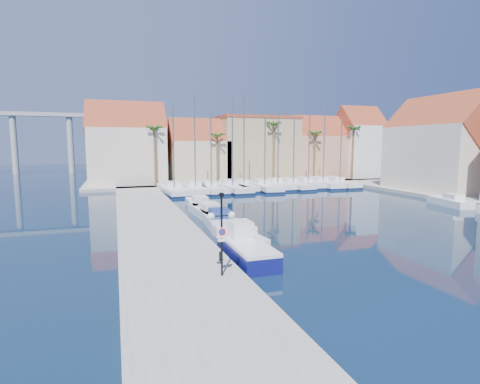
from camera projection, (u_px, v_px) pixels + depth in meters
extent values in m
plane|color=black|center=(343.00, 268.00, 21.07)|extent=(260.00, 260.00, 0.00)
cube|color=gray|center=(155.00, 225.00, 30.92)|extent=(6.00, 77.00, 0.50)
cube|color=gray|center=(240.00, 181.00, 69.35)|extent=(54.00, 16.00, 0.50)
cylinder|color=black|center=(222.00, 235.00, 18.09)|extent=(0.10, 0.10, 4.11)
cylinder|color=black|center=(216.00, 216.00, 17.90)|extent=(0.51, 0.06, 0.05)
cylinder|color=black|center=(227.00, 216.00, 18.05)|extent=(0.51, 0.06, 0.05)
sphere|color=white|center=(211.00, 216.00, 17.82)|extent=(0.37, 0.37, 0.37)
sphere|color=white|center=(232.00, 215.00, 18.13)|extent=(0.37, 0.37, 0.37)
cube|color=black|center=(221.00, 195.00, 17.84)|extent=(0.23, 0.13, 0.16)
cube|color=white|center=(222.00, 233.00, 18.02)|extent=(0.51, 0.04, 0.51)
cylinder|color=red|center=(222.00, 232.00, 17.99)|extent=(0.35, 0.02, 0.35)
cylinder|color=#1933A5|center=(222.00, 232.00, 17.98)|extent=(0.25, 0.02, 0.25)
cube|color=white|center=(222.00, 240.00, 18.06)|extent=(0.41, 0.04, 0.14)
cylinder|color=black|center=(221.00, 256.00, 20.66)|extent=(0.21, 0.21, 0.51)
cube|color=#0F125B|center=(246.00, 252.00, 22.48)|extent=(2.08, 6.11, 0.91)
cube|color=white|center=(246.00, 243.00, 22.41)|extent=(2.08, 6.11, 0.20)
cube|color=white|center=(240.00, 230.00, 23.49)|extent=(1.33, 1.64, 1.12)
cube|color=white|center=(239.00, 237.00, 26.40)|extent=(2.46, 6.11, 0.80)
cube|color=white|center=(242.00, 229.00, 25.77)|extent=(1.53, 2.20, 0.60)
cube|color=white|center=(219.00, 219.00, 32.66)|extent=(2.94, 7.59, 0.80)
cube|color=navy|center=(220.00, 213.00, 31.86)|extent=(1.86, 2.72, 0.60)
cube|color=white|center=(207.00, 212.00, 36.37)|extent=(2.61, 7.04, 0.80)
cube|color=white|center=(209.00, 206.00, 35.65)|extent=(1.69, 2.51, 0.60)
cube|color=white|center=(199.00, 204.00, 40.91)|extent=(2.46, 6.79, 0.80)
cube|color=white|center=(200.00, 199.00, 40.18)|extent=(1.61, 2.41, 0.60)
cube|color=white|center=(450.00, 202.00, 42.50)|extent=(2.85, 5.94, 0.80)
cube|color=white|center=(454.00, 197.00, 41.85)|extent=(1.62, 2.20, 0.60)
cube|color=white|center=(174.00, 190.00, 53.00)|extent=(3.59, 11.32, 1.00)
cube|color=#0D1C45|center=(174.00, 192.00, 53.04)|extent=(3.65, 11.39, 0.28)
cube|color=white|center=(172.00, 184.00, 53.93)|extent=(2.24, 3.47, 0.60)
cylinder|color=slate|center=(173.00, 147.00, 51.73)|extent=(0.20, 0.20, 11.09)
cube|color=white|center=(195.00, 189.00, 54.52)|extent=(3.24, 10.29, 1.00)
cube|color=#0D1C45|center=(195.00, 191.00, 54.56)|extent=(3.30, 10.36, 0.28)
cube|color=white|center=(194.00, 183.00, 55.39)|extent=(2.03, 3.15, 0.60)
cylinder|color=slate|center=(195.00, 141.00, 53.17)|extent=(0.20, 0.20, 12.78)
cube|color=white|center=(210.00, 189.00, 54.80)|extent=(3.23, 10.44, 1.00)
cube|color=#0D1C45|center=(210.00, 191.00, 54.84)|extent=(3.30, 10.50, 0.28)
cube|color=white|center=(208.00, 183.00, 55.65)|extent=(2.04, 3.19, 0.60)
cylinder|color=slate|center=(211.00, 150.00, 53.61)|extent=(0.20, 0.20, 10.38)
cube|color=white|center=(231.00, 188.00, 55.81)|extent=(3.58, 11.30, 1.00)
cube|color=#0D1C45|center=(231.00, 190.00, 55.85)|extent=(3.65, 11.37, 0.28)
cube|color=white|center=(229.00, 182.00, 56.74)|extent=(2.23, 3.46, 0.60)
cylinder|color=slate|center=(232.00, 141.00, 54.43)|extent=(0.20, 0.20, 13.01)
cube|color=white|center=(243.00, 187.00, 57.38)|extent=(3.05, 9.67, 1.00)
cube|color=#0D1C45|center=(243.00, 189.00, 57.42)|extent=(3.11, 9.73, 0.28)
cube|color=white|center=(241.00, 181.00, 58.19)|extent=(1.90, 2.96, 0.60)
cylinder|color=slate|center=(244.00, 139.00, 56.02)|extent=(0.20, 0.20, 13.48)
cube|color=white|center=(263.00, 187.00, 57.20)|extent=(3.43, 10.87, 1.00)
cube|color=#0D1C45|center=(263.00, 189.00, 57.24)|extent=(3.49, 10.93, 0.28)
cube|color=white|center=(261.00, 181.00, 58.12)|extent=(2.14, 3.33, 0.60)
cylinder|color=slate|center=(265.00, 150.00, 55.99)|extent=(0.20, 0.20, 10.17)
cube|color=white|center=(276.00, 185.00, 59.10)|extent=(2.53, 9.45, 1.00)
cube|color=#0D1C45|center=(276.00, 187.00, 59.14)|extent=(2.59, 9.51, 0.28)
cube|color=white|center=(274.00, 180.00, 59.88)|extent=(1.74, 2.84, 0.60)
cylinder|color=slate|center=(278.00, 147.00, 57.91)|extent=(0.20, 0.20, 10.98)
cube|color=white|center=(291.00, 185.00, 59.61)|extent=(3.45, 10.51, 1.00)
cube|color=#0D1C45|center=(291.00, 187.00, 59.65)|extent=(3.52, 10.57, 0.28)
cube|color=white|center=(288.00, 180.00, 60.46)|extent=(2.11, 3.23, 0.60)
cylinder|color=slate|center=(294.00, 149.00, 58.42)|extent=(0.20, 0.20, 10.52)
cube|color=white|center=(307.00, 184.00, 61.00)|extent=(2.66, 9.03, 1.00)
cube|color=#0D1C45|center=(307.00, 186.00, 61.04)|extent=(2.72, 9.09, 0.28)
cube|color=white|center=(304.00, 179.00, 61.73)|extent=(1.73, 2.74, 0.60)
cylinder|color=slate|center=(309.00, 146.00, 59.81)|extent=(0.20, 0.20, 11.32)
cube|color=white|center=(321.00, 184.00, 61.37)|extent=(3.01, 10.65, 1.00)
cube|color=#0D1C45|center=(321.00, 186.00, 61.41)|extent=(3.07, 10.71, 0.28)
cube|color=white|center=(318.00, 179.00, 62.27)|extent=(2.00, 3.22, 0.60)
cylinder|color=slate|center=(324.00, 143.00, 60.03)|extent=(0.20, 0.20, 12.36)
cube|color=white|center=(338.00, 184.00, 61.86)|extent=(2.81, 9.97, 1.00)
cube|color=#0D1C45|center=(338.00, 186.00, 61.90)|extent=(2.88, 10.03, 0.28)
cube|color=white|center=(335.00, 178.00, 62.70)|extent=(1.87, 3.02, 0.60)
cylinder|color=slate|center=(341.00, 149.00, 60.67)|extent=(0.20, 0.20, 10.47)
cube|color=beige|center=(127.00, 156.00, 61.53)|extent=(12.00, 9.00, 9.00)
cube|color=maroon|center=(126.00, 129.00, 60.97)|extent=(12.30, 9.00, 9.00)
cube|color=#C3B389|center=(199.00, 161.00, 65.43)|extent=(10.00, 8.00, 7.00)
cube|color=maroon|center=(199.00, 141.00, 64.99)|extent=(10.30, 8.00, 8.00)
cube|color=tan|center=(256.00, 150.00, 69.58)|extent=(14.00, 10.00, 11.00)
cube|color=maroon|center=(256.00, 118.00, 68.86)|extent=(14.20, 10.20, 0.50)
cube|color=tan|center=(315.00, 157.00, 72.59)|extent=(10.00, 8.00, 8.00)
cube|color=maroon|center=(316.00, 136.00, 72.09)|extent=(10.30, 8.00, 8.00)
cube|color=white|center=(358.00, 152.00, 74.36)|extent=(8.00, 8.00, 10.00)
cube|color=maroon|center=(359.00, 126.00, 73.73)|extent=(8.30, 8.00, 8.00)
cube|color=beige|center=(441.00, 158.00, 53.09)|extent=(9.00, 14.00, 9.00)
cube|color=maroon|center=(443.00, 126.00, 52.52)|extent=(9.00, 14.30, 9.00)
cylinder|color=brown|center=(155.00, 157.00, 58.08)|extent=(0.36, 0.36, 9.00)
sphere|color=#245518|center=(154.00, 129.00, 57.54)|extent=(2.60, 2.60, 2.60)
cylinder|color=brown|center=(217.00, 159.00, 61.29)|extent=(0.36, 0.36, 8.00)
sphere|color=#245518|center=(217.00, 136.00, 60.81)|extent=(2.60, 2.60, 2.60)
cylinder|color=brown|center=(273.00, 153.00, 64.31)|extent=(0.36, 0.36, 10.00)
sphere|color=#245518|center=(274.00, 124.00, 63.70)|extent=(2.60, 2.60, 2.60)
cylinder|color=brown|center=(315.00, 157.00, 66.92)|extent=(0.36, 0.36, 8.50)
sphere|color=#245518|center=(315.00, 134.00, 66.40)|extent=(2.60, 2.60, 2.60)
cylinder|color=brown|center=(353.00, 154.00, 69.37)|extent=(0.36, 0.36, 9.50)
sphere|color=#245518|center=(354.00, 129.00, 68.79)|extent=(2.60, 2.60, 2.60)
cylinder|color=#9E9E99|center=(14.00, 144.00, 86.68)|extent=(1.40, 1.40, 14.00)
cylinder|color=#9E9E99|center=(71.00, 144.00, 90.45)|extent=(1.40, 1.40, 14.00)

